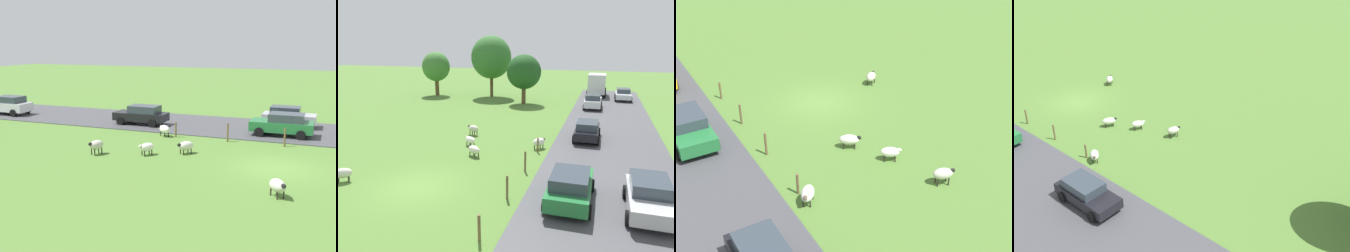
% 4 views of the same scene
% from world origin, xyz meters
% --- Properties ---
extents(ground_plane, '(160.00, 160.00, 0.00)m').
position_xyz_m(ground_plane, '(0.00, 0.00, 0.00)').
color(ground_plane, '#517A33').
extents(sheep_0, '(1.16, 1.00, 0.75)m').
position_xyz_m(sheep_0, '(1.05, 5.30, 0.48)').
color(sheep_0, silver).
rests_on(sheep_0, ground_plane).
extents(sheep_1, '(1.05, 1.13, 0.79)m').
position_xyz_m(sheep_1, '(4.89, 8.20, 0.51)').
color(sheep_1, white).
rests_on(sheep_1, ground_plane).
extents(sheep_2, '(1.09, 1.03, 0.79)m').
position_xyz_m(sheep_2, '(-4.19, -0.67, 0.51)').
color(sheep_2, beige).
rests_on(sheep_2, ground_plane).
extents(sheep_3, '(1.11, 0.82, 0.84)m').
position_xyz_m(sheep_3, '(-1.01, 10.09, 0.57)').
color(sheep_3, beige).
rests_on(sheep_3, ground_plane).
extents(sheep_4, '(1.06, 0.90, 0.73)m').
position_xyz_m(sheep_4, '(-0.08, 7.30, 0.47)').
color(sheep_4, white).
rests_on(sheep_4, ground_plane).
extents(fence_post_1, '(0.12, 0.12, 1.20)m').
position_xyz_m(fence_post_1, '(4.97, 0.11, 0.60)').
color(fence_post_1, brown).
rests_on(fence_post_1, ground_plane).
extents(fence_post_2, '(0.12, 0.12, 1.24)m').
position_xyz_m(fence_post_2, '(4.97, 3.75, 0.62)').
color(fence_post_2, brown).
rests_on(fence_post_2, ground_plane).
extents(fence_post_3, '(0.12, 0.12, 1.05)m').
position_xyz_m(fence_post_3, '(4.97, 7.39, 0.52)').
color(fence_post_3, brown).
rests_on(fence_post_3, ground_plane).
extents(car_2, '(1.97, 4.18, 1.50)m').
position_xyz_m(car_2, '(8.05, 11.40, 0.84)').
color(car_2, black).
rests_on(car_2, road_strip).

